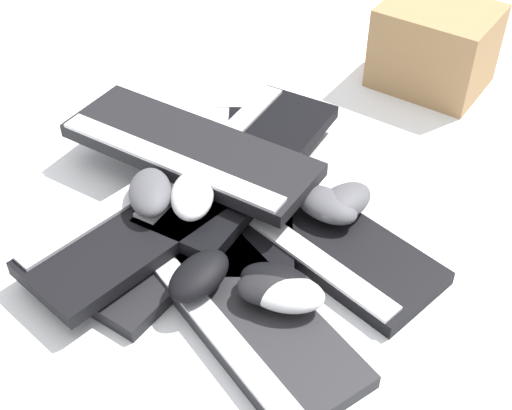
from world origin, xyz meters
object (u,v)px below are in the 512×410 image
object	(u,v)px
keyboard_0	(188,224)
keyboard_5	(156,216)
mouse_1	(286,293)
keyboard_3	(245,186)
mouse_2	(278,283)
mouse_3	(199,276)
mouse_4	(192,195)
keyboard_6	(189,150)
cardboard_box	(435,46)
mouse_6	(150,192)
keyboard_4	(242,163)
mouse_7	(343,202)
keyboard_2	(309,229)
mouse_0	(276,288)
mouse_5	(326,205)
keyboard_1	(235,301)

from	to	relation	value
keyboard_0	keyboard_5	bearing A→B (deg)	22.52
keyboard_5	mouse_1	bearing A→B (deg)	148.08
keyboard_3	mouse_2	xyz separation A→B (m)	(-0.08, 0.25, 0.04)
mouse_3	mouse_4	size ratio (longest dim) A/B	1.00
keyboard_6	cardboard_box	world-z (taller)	cardboard_box
keyboard_6	mouse_3	xyz separation A→B (m)	(-0.07, 0.25, -0.02)
mouse_6	cardboard_box	size ratio (longest dim) A/B	0.51
cardboard_box	keyboard_0	bearing A→B (deg)	51.38
keyboard_4	mouse_7	size ratio (longest dim) A/B	4.22
cardboard_box	mouse_4	bearing A→B (deg)	52.42
keyboard_5	mouse_7	xyz separation A→B (m)	(-0.29, -0.06, 0.01)
keyboard_2	mouse_1	world-z (taller)	mouse_1
mouse_1	cardboard_box	xyz separation A→B (m)	(-0.23, -0.65, 0.03)
keyboard_6	mouse_0	distance (m)	0.32
keyboard_0	mouse_1	size ratio (longest dim) A/B	4.19
keyboard_5	keyboard_6	size ratio (longest dim) A/B	0.96
mouse_6	keyboard_4	bearing A→B (deg)	-57.28
keyboard_0	cardboard_box	distance (m)	0.64
mouse_4	cardboard_box	size ratio (longest dim) A/B	0.51
keyboard_6	mouse_4	size ratio (longest dim) A/B	4.21
keyboard_2	cardboard_box	size ratio (longest dim) A/B	2.04
keyboard_5	cardboard_box	xyz separation A→B (m)	(-0.45, -0.52, 0.04)
mouse_7	mouse_5	bearing A→B (deg)	-33.19
keyboard_6	mouse_7	size ratio (longest dim) A/B	4.21
mouse_2	mouse_4	world-z (taller)	mouse_4
mouse_2	mouse_4	xyz separation A→B (m)	(0.15, -0.13, 0.03)
mouse_7	keyboard_0	bearing A→B (deg)	-41.56
keyboard_1	cardboard_box	bearing A→B (deg)	-114.78
keyboard_1	mouse_4	distance (m)	0.18
mouse_4	mouse_6	bearing A→B (deg)	82.69
keyboard_1	mouse_6	world-z (taller)	mouse_6
keyboard_0	mouse_7	xyz separation A→B (m)	(-0.24, -0.05, 0.04)
mouse_5	mouse_7	size ratio (longest dim) A/B	1.00
keyboard_5	mouse_1	size ratio (longest dim) A/B	4.06
cardboard_box	mouse_7	bearing A→B (deg)	70.91
keyboard_3	keyboard_4	distance (m)	0.04
mouse_0	mouse_1	size ratio (longest dim) A/B	1.00
mouse_3	mouse_0	bearing A→B (deg)	112.93
keyboard_5	mouse_7	distance (m)	0.29
mouse_3	mouse_5	xyz separation A→B (m)	(-0.17, -0.18, 0.00)
mouse_3	mouse_5	distance (m)	0.24
keyboard_5	keyboard_3	bearing A→B (deg)	-133.85
keyboard_3	mouse_5	xyz separation A→B (m)	(-0.14, 0.07, 0.04)
keyboard_6	mouse_3	world-z (taller)	keyboard_6
keyboard_0	keyboard_4	xyz separation A→B (m)	(-0.07, -0.13, 0.03)
mouse_1	mouse_3	size ratio (longest dim) A/B	1.00
keyboard_3	mouse_0	bearing A→B (deg)	108.00
mouse_0	mouse_1	distance (m)	0.02
mouse_2	mouse_6	bearing A→B (deg)	-16.82
keyboard_2	mouse_5	xyz separation A→B (m)	(-0.02, -0.02, 0.04)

